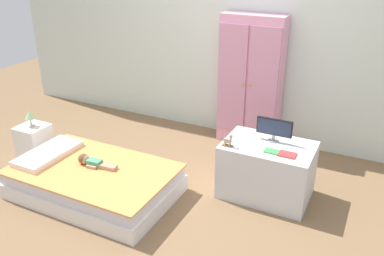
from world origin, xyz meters
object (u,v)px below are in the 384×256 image
(wardrobe, at_px, (250,82))
(rocking_horse_toy, at_px, (229,141))
(tv_stand, at_px, (267,170))
(doll, at_px, (90,161))
(bed, at_px, (95,181))
(nightstand, at_px, (35,143))
(book_green, at_px, (272,151))
(tv_monitor, at_px, (274,128))
(table_lamp, at_px, (30,116))
(book_red, at_px, (287,155))

(wardrobe, xyz_separation_m, rocking_horse_toy, (0.22, -1.17, -0.17))
(tv_stand, bearing_deg, doll, -155.86)
(wardrobe, xyz_separation_m, tv_stand, (0.52, -0.98, -0.48))
(bed, relative_size, tv_stand, 1.85)
(nightstand, xyz_separation_m, book_green, (2.44, 0.34, 0.32))
(tv_stand, bearing_deg, tv_monitor, 82.97)
(wardrobe, bearing_deg, tv_stand, -62.00)
(table_lamp, bearing_deg, book_green, 8.00)
(wardrobe, relative_size, tv_stand, 1.85)
(wardrobe, relative_size, book_green, 12.07)
(book_green, bearing_deg, wardrobe, 117.81)
(table_lamp, relative_size, tv_stand, 0.22)
(doll, bearing_deg, tv_monitor, 26.86)
(table_lamp, bearing_deg, book_red, 7.59)
(table_lamp, bearing_deg, bed, -13.32)
(rocking_horse_toy, bearing_deg, tv_stand, 31.40)
(tv_stand, bearing_deg, nightstand, -169.00)
(nightstand, height_order, tv_stand, tv_stand)
(table_lamp, distance_m, tv_monitor, 2.46)
(nightstand, xyz_separation_m, wardrobe, (1.86, 1.45, 0.53))
(wardrobe, xyz_separation_m, book_red, (0.72, -1.10, -0.21))
(table_lamp, xyz_separation_m, book_green, (2.44, 0.34, -0.00))
(tv_stand, xyz_separation_m, book_green, (0.06, -0.12, 0.26))
(nightstand, relative_size, book_red, 2.73)
(wardrobe, distance_m, tv_stand, 1.21)
(bed, bearing_deg, nightstand, 166.68)
(doll, height_order, book_red, book_red)
(nightstand, distance_m, book_red, 2.62)
(doll, bearing_deg, wardrobe, 60.15)
(doll, xyz_separation_m, book_red, (1.66, 0.54, 0.21))
(tv_monitor, bearing_deg, doll, -153.14)
(nightstand, bearing_deg, tv_stand, 11.00)
(bed, bearing_deg, book_red, 19.72)
(bed, xyz_separation_m, book_red, (1.60, 0.57, 0.38))
(doll, distance_m, rocking_horse_toy, 1.28)
(table_lamp, height_order, rocking_horse_toy, rocking_horse_toy)
(doll, relative_size, rocking_horse_toy, 3.29)
(bed, xyz_separation_m, wardrobe, (0.88, 1.68, 0.60))
(book_green, bearing_deg, tv_monitor, 102.79)
(nightstand, distance_m, tv_monitor, 2.50)
(table_lamp, xyz_separation_m, tv_stand, (2.38, 0.46, -0.26))
(book_green, distance_m, book_red, 0.13)
(nightstand, height_order, wardrobe, wardrobe)
(doll, xyz_separation_m, book_green, (1.53, 0.54, 0.21))
(book_red, bearing_deg, bed, -160.28)
(tv_monitor, distance_m, book_green, 0.25)
(tv_monitor, bearing_deg, book_red, -49.39)
(table_lamp, bearing_deg, rocking_horse_toy, 7.57)
(wardrobe, bearing_deg, bed, -117.80)
(tv_stand, xyz_separation_m, rocking_horse_toy, (-0.31, -0.19, 0.31))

